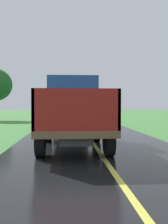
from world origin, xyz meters
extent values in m
cube|color=#2D2D30|center=(-0.84, 10.83, 0.68)|extent=(0.90, 5.51, 0.24)
cube|color=brown|center=(-0.84, 10.83, 0.88)|extent=(2.30, 5.80, 0.20)
cube|color=#1E479E|center=(-0.84, 12.78, 1.93)|extent=(2.10, 1.90, 1.90)
cube|color=black|center=(-0.84, 13.73, 2.26)|extent=(1.78, 0.02, 0.76)
cube|color=maroon|center=(-1.95, 9.85, 1.53)|extent=(0.08, 3.85, 1.10)
cube|color=maroon|center=(0.27, 9.85, 1.53)|extent=(0.08, 3.85, 1.10)
cube|color=maroon|center=(-0.84, 7.97, 1.53)|extent=(2.30, 0.08, 1.10)
cube|color=maroon|center=(-0.84, 11.74, 1.53)|extent=(2.30, 0.08, 1.10)
cylinder|color=black|center=(-1.89, 12.62, 0.58)|extent=(0.28, 1.00, 1.00)
cylinder|color=black|center=(0.21, 12.62, 0.58)|extent=(0.28, 1.00, 1.00)
cylinder|color=black|center=(-1.89, 9.23, 0.58)|extent=(0.28, 1.00, 1.00)
cylinder|color=black|center=(0.21, 9.23, 0.58)|extent=(0.28, 1.00, 1.00)
ellipsoid|color=#8AB436|center=(-1.02, 10.81, 1.14)|extent=(0.60, 0.61, 0.42)
ellipsoid|color=#80C033|center=(-1.55, 9.61, 1.51)|extent=(0.53, 0.48, 0.36)
ellipsoid|color=#7CB433|center=(-1.25, 11.32, 1.81)|extent=(0.45, 0.53, 0.52)
ellipsoid|color=#80BB31|center=(-1.02, 8.38, 1.46)|extent=(0.53, 0.62, 0.44)
ellipsoid|color=#80BE35|center=(0.04, 8.33, 1.80)|extent=(0.46, 0.56, 0.42)
ellipsoid|color=#7FB926|center=(-1.17, 11.14, 1.82)|extent=(0.60, 0.55, 0.41)
cube|color=#2D2D30|center=(-0.84, 21.06, 0.68)|extent=(0.90, 5.51, 0.24)
cube|color=brown|center=(-0.84, 21.06, 0.88)|extent=(2.30, 5.80, 0.20)
cube|color=#197A4C|center=(-0.84, 23.01, 1.93)|extent=(2.10, 1.90, 1.90)
cube|color=black|center=(-0.84, 23.97, 2.26)|extent=(1.78, 0.02, 0.76)
cube|color=#232328|center=(-1.95, 20.09, 1.53)|extent=(0.08, 3.85, 1.10)
cube|color=#232328|center=(0.27, 20.09, 1.53)|extent=(0.08, 3.85, 1.10)
cube|color=#232328|center=(-0.84, 18.20, 1.53)|extent=(2.30, 0.08, 1.10)
cube|color=#232328|center=(-0.84, 21.97, 1.53)|extent=(2.30, 0.08, 1.10)
cylinder|color=black|center=(-1.89, 22.86, 0.58)|extent=(0.28, 1.00, 1.00)
cylinder|color=black|center=(0.21, 22.86, 0.58)|extent=(0.28, 1.00, 1.00)
cylinder|color=black|center=(-1.89, 19.47, 0.58)|extent=(0.28, 1.00, 1.00)
cylinder|color=black|center=(0.21, 19.47, 0.58)|extent=(0.28, 1.00, 1.00)
ellipsoid|color=#7BB320|center=(-1.29, 21.36, 1.51)|extent=(0.48, 0.57, 0.45)
ellipsoid|color=#85B931|center=(-0.21, 18.71, 1.83)|extent=(0.50, 0.57, 0.48)
ellipsoid|color=#89BA31|center=(-0.97, 20.11, 1.45)|extent=(0.55, 0.69, 0.44)
ellipsoid|color=#8FC02F|center=(-0.56, 18.75, 1.15)|extent=(0.53, 0.64, 0.37)
ellipsoid|color=#90AC2E|center=(-0.68, 20.62, 1.79)|extent=(0.58, 0.64, 0.52)
ellipsoid|color=#7CB830|center=(0.04, 20.21, 1.45)|extent=(0.41, 0.47, 0.45)
ellipsoid|color=#85AB2D|center=(-1.72, 21.56, 1.16)|extent=(0.49, 0.47, 0.45)
ellipsoid|color=#84BA37|center=(-1.39, 20.53, 1.17)|extent=(0.50, 0.48, 0.41)
ellipsoid|color=#88BA31|center=(-0.72, 20.46, 1.19)|extent=(0.59, 0.66, 0.46)
ellipsoid|color=#82BF29|center=(-0.27, 20.19, 1.79)|extent=(0.50, 0.53, 0.42)
ellipsoid|color=#8AC22F|center=(-1.05, 18.58, 1.19)|extent=(0.56, 0.70, 0.52)
ellipsoid|color=#8FB836|center=(-0.69, 21.35, 1.16)|extent=(0.43, 0.39, 0.41)
ellipsoid|color=#83C235|center=(-1.02, 21.41, 1.78)|extent=(0.48, 0.50, 0.36)
ellipsoid|color=#8CC035|center=(-1.51, 21.46, 1.51)|extent=(0.59, 0.56, 0.40)
camera|label=1|loc=(-1.09, 1.30, 1.63)|focal=41.65mm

